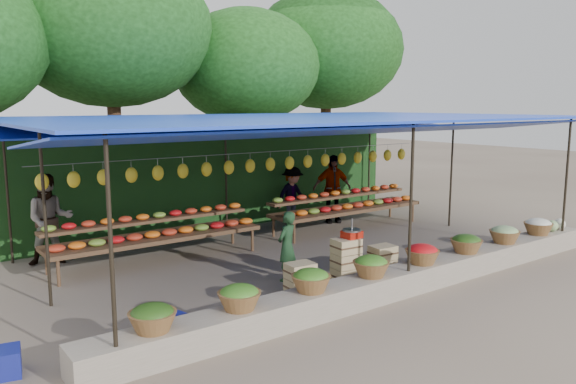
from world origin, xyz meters
TOP-DOWN VIEW (x-y plane):
  - ground at (0.00, 0.00)m, footprint 60.00×60.00m
  - stone_curb at (0.00, -2.75)m, footprint 10.60×0.55m
  - stall_canopy at (0.00, 0.07)m, footprint 10.80×6.60m
  - produce_baskets at (-0.10, -2.75)m, footprint 8.98×0.58m
  - netting_backdrop at (0.00, 3.15)m, footprint 10.60×0.06m
  - tree_row at (0.50, 6.09)m, footprint 16.51×5.50m
  - fruit_table_left at (-2.49, 1.35)m, footprint 4.21×0.95m
  - fruit_table_right at (2.51, 1.35)m, footprint 4.21×0.95m
  - crate_counter at (-0.40, -1.81)m, footprint 2.38×0.38m
  - weighing_scale at (-0.25, -1.81)m, footprint 0.32×0.32m
  - vendor_seated at (-1.13, -1.12)m, footprint 0.53×0.44m
  - customer_left at (-4.19, 2.38)m, footprint 0.98×0.83m
  - customer_mid at (1.73, 2.53)m, footprint 1.00×0.62m
  - customer_right at (2.70, 2.11)m, footprint 1.12×0.78m
  - blue_crate_back at (-3.86, -2.16)m, footprint 0.57×0.48m

SIDE VIEW (x-z plane):
  - ground at x=0.00m, z-range 0.00..0.00m
  - blue_crate_back at x=-3.86m, z-range 0.00..0.30m
  - stone_curb at x=0.00m, z-range 0.00..0.40m
  - crate_counter at x=-0.40m, z-range -0.07..0.70m
  - produce_baskets at x=-0.10m, z-range 0.40..0.73m
  - fruit_table_left at x=-2.49m, z-range 0.14..1.07m
  - fruit_table_right at x=2.51m, z-range 0.14..1.07m
  - vendor_seated at x=-1.13m, z-range 0.00..1.23m
  - customer_mid at x=1.73m, z-range 0.00..1.48m
  - weighing_scale at x=-0.25m, z-range 0.68..1.02m
  - customer_left at x=-4.19m, z-range 0.00..1.76m
  - customer_right at x=2.70m, z-range 0.00..1.76m
  - netting_backdrop at x=0.00m, z-range 0.00..2.50m
  - stall_canopy at x=0.00m, z-range 1.27..4.09m
  - tree_row at x=0.50m, z-range 1.14..8.26m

